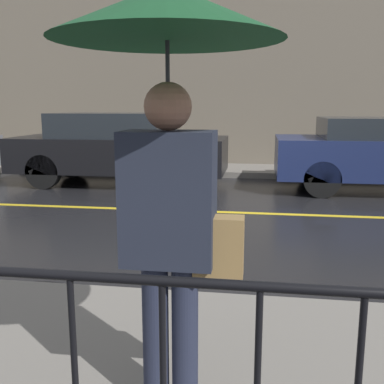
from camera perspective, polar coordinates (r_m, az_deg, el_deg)
ground_plane at (r=7.34m, az=5.91°, el=-2.64°), size 80.00×80.00×0.00m
sidewalk_far at (r=11.65m, az=6.96°, el=2.72°), size 28.00×1.72×0.14m
lane_marking at (r=7.34m, az=5.91°, el=-2.61°), size 25.20×0.12×0.01m
building_storefront at (r=12.56m, az=7.35°, el=14.07°), size 28.00×0.30×4.85m
railing_foreground at (r=1.70m, az=-3.68°, el=-22.71°), size 12.00×0.04×1.02m
pedestrian at (r=2.11m, az=-2.96°, el=13.50°), size 1.06×1.06×2.10m
car_black at (r=10.00m, az=-9.37°, el=5.56°), size 4.61×1.75×1.56m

